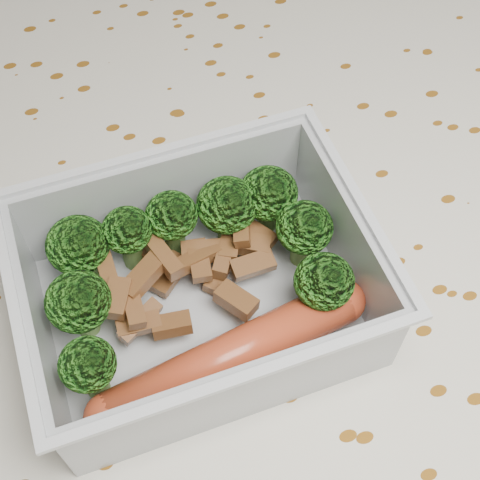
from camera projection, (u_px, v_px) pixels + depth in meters
name	position (u px, v px, depth m)	size (l,w,h in m)	color
dining_table	(245.00, 321.00, 0.48)	(1.40, 0.90, 0.75)	brown
tablecloth	(245.00, 287.00, 0.44)	(1.46, 0.96, 0.19)	silver
lunch_container	(200.00, 292.00, 0.37)	(0.19, 0.15, 0.07)	silver
broccoli_florets	(190.00, 248.00, 0.37)	(0.16, 0.10, 0.05)	#608C3F
meat_pile	(189.00, 270.00, 0.38)	(0.11, 0.07, 0.03)	brown
sausage	(232.00, 356.00, 0.35)	(0.16, 0.05, 0.03)	#B53F21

